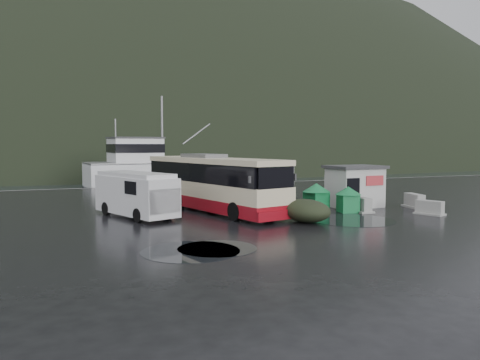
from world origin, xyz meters
name	(u,v)px	position (x,y,z in m)	size (l,w,h in m)	color
ground	(252,215)	(0.00, 0.00, 0.00)	(160.00, 160.00, 0.00)	black
harbor_water	(91,159)	(0.00, 110.00, 0.00)	(300.00, 180.00, 0.02)	black
quay_edge	(167,186)	(0.00, 20.00, 0.00)	(160.00, 0.60, 1.50)	#999993
headland	(90,152)	(10.00, 250.00, 0.00)	(780.00, 540.00, 570.00)	black
coach_bus	(213,211)	(-1.38, 2.62, 0.00)	(2.95, 11.72, 3.31)	beige
white_van	(136,217)	(-5.92, 1.88, 0.00)	(1.97, 5.72, 2.39)	silver
waste_bin_left	(316,211)	(4.16, 0.25, 0.00)	(1.15, 1.15, 1.61)	#14753C
waste_bin_right	(348,212)	(5.54, -0.92, 0.00)	(1.05, 1.05, 1.47)	#14753C
dome_tent	(306,222)	(1.63, -2.93, 0.00)	(2.06, 2.89, 1.13)	#242B1A
ticket_kiosk	(354,207)	(7.29, 0.90, 0.00)	(3.27, 2.48, 2.56)	beige
jersey_barrier_a	(360,212)	(6.31, -1.04, 0.00)	(0.84, 1.67, 0.84)	#999993
jersey_barrier_b	(414,208)	(10.45, -0.79, 0.00)	(0.85, 1.69, 0.85)	#999993
jersey_barrier_c	(429,215)	(9.17, -3.36, 0.00)	(0.78, 1.55, 0.78)	#999993
fishing_trawler	(189,178)	(4.40, 28.26, 0.00)	(26.38, 5.78, 10.55)	silver
puddles	(296,225)	(0.71, -3.59, 0.01)	(17.07, 15.01, 0.01)	black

